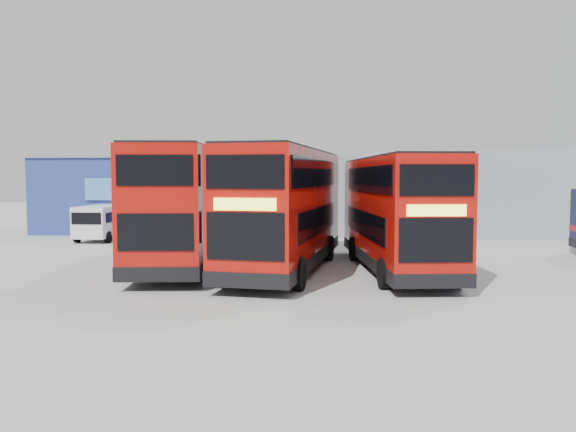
{
  "coord_description": "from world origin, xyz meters",
  "views": [
    {
      "loc": [
        0.01,
        -20.37,
        3.77
      ],
      "look_at": [
        -2.13,
        3.46,
        2.1
      ],
      "focal_mm": 35.0,
      "sensor_mm": 36.0,
      "label": 1
    }
  ],
  "objects_px": {
    "double_decker_centre": "(286,210)",
    "double_decker_right": "(395,214)",
    "panel_van": "(103,221)",
    "office_block": "(139,194)",
    "maintenance_shed": "(452,193)",
    "double_decker_left": "(183,208)"
  },
  "relations": [
    {
      "from": "office_block",
      "to": "double_decker_right",
      "type": "relative_size",
      "value": 1.12
    },
    {
      "from": "double_decker_centre",
      "to": "panel_van",
      "type": "xyz_separation_m",
      "value": [
        -11.91,
        9.85,
        -1.27
      ]
    },
    {
      "from": "panel_van",
      "to": "office_block",
      "type": "bearing_deg",
      "value": 89.36
    },
    {
      "from": "panel_van",
      "to": "maintenance_shed",
      "type": "bearing_deg",
      "value": 19.45
    },
    {
      "from": "maintenance_shed",
      "to": "double_decker_centre",
      "type": "height_order",
      "value": "maintenance_shed"
    },
    {
      "from": "double_decker_centre",
      "to": "double_decker_right",
      "type": "bearing_deg",
      "value": 10.48
    },
    {
      "from": "double_decker_centre",
      "to": "double_decker_right",
      "type": "height_order",
      "value": "double_decker_centre"
    },
    {
      "from": "double_decker_right",
      "to": "panel_van",
      "type": "xyz_separation_m",
      "value": [
        -16.29,
        9.61,
        -1.11
      ]
    },
    {
      "from": "maintenance_shed",
      "to": "panel_van",
      "type": "distance_m",
      "value": 23.47
    },
    {
      "from": "office_block",
      "to": "panel_van",
      "type": "height_order",
      "value": "office_block"
    },
    {
      "from": "office_block",
      "to": "double_decker_right",
      "type": "xyz_separation_m",
      "value": [
        16.29,
        -15.65,
        -0.31
      ]
    },
    {
      "from": "double_decker_centre",
      "to": "double_decker_right",
      "type": "relative_size",
      "value": 1.07
    },
    {
      "from": "office_block",
      "to": "panel_van",
      "type": "distance_m",
      "value": 6.21
    },
    {
      "from": "double_decker_left",
      "to": "maintenance_shed",
      "type": "bearing_deg",
      "value": -137.39
    },
    {
      "from": "double_decker_left",
      "to": "double_decker_centre",
      "type": "xyz_separation_m",
      "value": [
        4.47,
        -0.84,
        -0.04
      ]
    },
    {
      "from": "double_decker_centre",
      "to": "office_block",
      "type": "bearing_deg",
      "value": 134.18
    },
    {
      "from": "double_decker_left",
      "to": "panel_van",
      "type": "xyz_separation_m",
      "value": [
        -7.44,
        9.01,
        -1.31
      ]
    },
    {
      "from": "double_decker_centre",
      "to": "double_decker_right",
      "type": "distance_m",
      "value": 4.38
    },
    {
      "from": "maintenance_shed",
      "to": "double_decker_centre",
      "type": "bearing_deg",
      "value": -119.39
    },
    {
      "from": "double_decker_left",
      "to": "panel_van",
      "type": "relative_size",
      "value": 2.5
    },
    {
      "from": "double_decker_right",
      "to": "double_decker_left",
      "type": "bearing_deg",
      "value": 168.6
    },
    {
      "from": "maintenance_shed",
      "to": "double_decker_left",
      "type": "distance_m",
      "value": 22.43
    }
  ]
}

